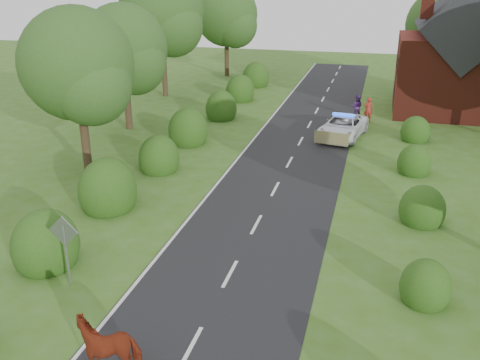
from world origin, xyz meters
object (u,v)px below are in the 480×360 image
(cow, at_px, (110,348))
(police_van, at_px, (343,127))
(road_sign, at_px, (65,241))
(pedestrian_purple, at_px, (357,107))
(pedestrian_red, at_px, (368,110))

(cow, xyz_separation_m, police_van, (4.12, 22.92, -0.01))
(road_sign, height_order, cow, road_sign)
(cow, height_order, pedestrian_purple, pedestrian_purple)
(cow, distance_m, police_van, 23.28)
(cow, bearing_deg, pedestrian_purple, 149.68)
(pedestrian_red, bearing_deg, cow, 69.57)
(cow, xyz_separation_m, pedestrian_red, (5.50, 27.23, 0.15))
(cow, relative_size, pedestrian_red, 1.16)
(police_van, relative_size, pedestrian_purple, 3.22)
(pedestrian_red, bearing_deg, pedestrian_purple, -52.14)
(pedestrian_red, height_order, pedestrian_purple, pedestrian_red)
(road_sign, xyz_separation_m, pedestrian_purple, (7.98, 24.62, -0.82))
(police_van, bearing_deg, pedestrian_purple, 94.20)
(road_sign, xyz_separation_m, police_van, (7.40, 19.55, -0.96))
(pedestrian_purple, bearing_deg, cow, 87.76)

